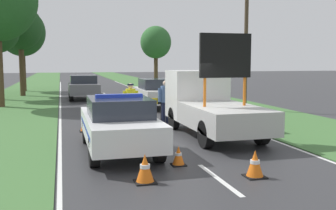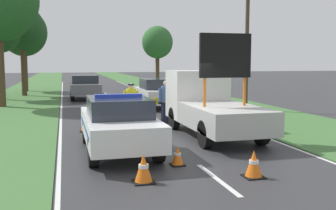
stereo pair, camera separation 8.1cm
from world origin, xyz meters
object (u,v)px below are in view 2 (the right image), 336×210
work_truck (209,104)px  traffic_cone_behind_barrier (191,112)px  road_barrier (139,103)px  roadside_tree_mid_left (22,28)px  police_car (118,123)px  traffic_cone_centre_front (85,124)px  police_officer (131,101)px  traffic_cone_near_truck (254,164)px  queued_car_van_white (157,93)px  traffic_cone_lane_edge (178,156)px  traffic_cone_near_police (144,168)px  utility_pole (247,31)px  roadside_tree_near_right (24,33)px  roadside_tree_far_left (157,43)px  queued_car_suv_grey (85,87)px  pedestrian_civilian (166,98)px

work_truck → traffic_cone_behind_barrier: bearing=-98.0°
road_barrier → roadside_tree_mid_left: roadside_tree_mid_left is taller
police_car → traffic_cone_centre_front: police_car is taller
work_truck → traffic_cone_centre_front: 4.58m
police_officer → traffic_cone_near_truck: size_ratio=2.78×
queued_car_van_white → roadside_tree_mid_left: roadside_tree_mid_left is taller
traffic_cone_lane_edge → roadside_tree_mid_left: bearing=104.3°
traffic_cone_near_police → queued_car_van_white: (3.42, 13.28, 0.50)m
work_truck → queued_car_van_white: size_ratio=1.21×
traffic_cone_centre_front → roadside_tree_mid_left: bearing=102.4°
utility_pole → roadside_tree_mid_left: bearing=135.1°
roadside_tree_near_right → roadside_tree_far_left: (11.63, 0.27, -0.70)m
road_barrier → roadside_tree_near_right: 20.76m
traffic_cone_lane_edge → queued_car_suv_grey: 18.10m
traffic_cone_near_truck → road_barrier: bearing=96.9°
work_truck → traffic_cone_centre_front: size_ratio=9.48×
traffic_cone_behind_barrier → traffic_cone_lane_edge: 7.46m
traffic_cone_behind_barrier → queued_car_van_white: bearing=93.5°
traffic_cone_lane_edge → queued_car_suv_grey: size_ratio=0.12×
police_car → road_barrier: bearing=78.1°
traffic_cone_lane_edge → police_officer: bearing=91.1°
traffic_cone_near_police → roadside_tree_far_left: roadside_tree_far_left is taller
traffic_cone_centre_front → pedestrian_civilian: bearing=17.5°
queued_car_suv_grey → utility_pole: size_ratio=0.54×
road_barrier → roadside_tree_mid_left: (-5.83, 14.58, 4.14)m
traffic_cone_near_police → roadside_tree_far_left: 28.92m
road_barrier → queued_car_van_white: bearing=64.3°
police_car → queued_car_van_white: size_ratio=1.09×
traffic_cone_lane_edge → utility_pole: utility_pole is taller
road_barrier → utility_pole: size_ratio=0.32×
police_officer → traffic_cone_near_truck: bearing=93.4°
pedestrian_civilian → police_car: bearing=-149.1°
road_barrier → traffic_cone_centre_front: 2.83m
roadside_tree_mid_left → roadside_tree_far_left: roadside_tree_mid_left is taller
pedestrian_civilian → utility_pole: bearing=1.8°
road_barrier → queued_car_van_white: 5.52m
roadside_tree_near_right → traffic_cone_lane_edge: bearing=-77.6°
roadside_tree_near_right → roadside_tree_far_left: 11.65m
work_truck → utility_pole: (4.27, 5.87, 3.01)m
roadside_tree_near_right → roadside_tree_mid_left: roadside_tree_near_right is taller
work_truck → roadside_tree_far_left: 23.41m
traffic_cone_lane_edge → utility_pole: (6.52, 9.61, 3.84)m
road_barrier → pedestrian_civilian: 1.20m
roadside_tree_far_left → police_officer: bearing=-106.1°
work_truck → roadside_tree_far_left: roadside_tree_far_left is taller
work_truck → traffic_cone_behind_barrier: 3.33m
police_officer → queued_car_suv_grey: police_officer is taller
queued_car_van_white → utility_pole: 5.88m
queued_car_van_white → police_officer: bearing=67.7°
queued_car_van_white → roadside_tree_mid_left: (-7.83, 9.44, 4.15)m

